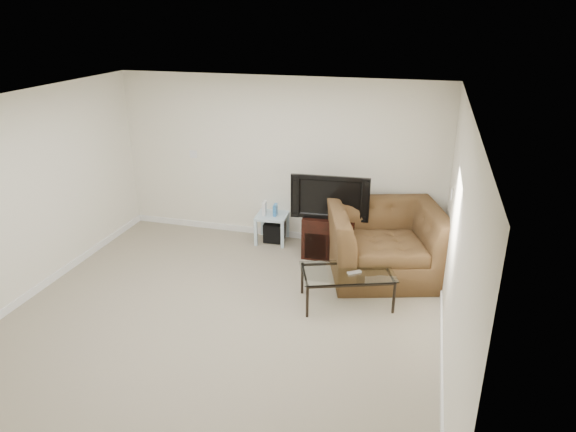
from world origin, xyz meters
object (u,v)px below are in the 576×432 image
(tv_stand, at_px, (330,235))
(subwoofer, at_px, (274,231))
(recliner, at_px, (385,231))
(television, at_px, (331,195))
(side_table, at_px, (272,228))
(coffee_table, at_px, (347,287))

(tv_stand, relative_size, subwoofer, 2.56)
(recliner, bearing_deg, subwoofer, 142.50)
(television, height_order, side_table, television)
(recliner, bearing_deg, coffee_table, -129.35)
(television, height_order, subwoofer, television)
(subwoofer, relative_size, recliner, 0.20)
(tv_stand, bearing_deg, side_table, 164.47)
(subwoofer, relative_size, coffee_table, 0.26)
(recliner, distance_m, coffee_table, 1.03)
(tv_stand, height_order, subwoofer, tv_stand)
(television, relative_size, coffee_table, 0.92)
(tv_stand, xyz_separation_m, subwoofer, (-0.92, 0.25, -0.15))
(tv_stand, distance_m, subwoofer, 0.97)
(tv_stand, xyz_separation_m, television, (0.00, -0.03, 0.63))
(subwoofer, xyz_separation_m, recliner, (1.74, -0.65, 0.48))
(side_table, bearing_deg, tv_stand, -13.61)
(tv_stand, relative_size, side_table, 1.61)
(side_table, bearing_deg, coffee_table, -46.85)
(television, height_order, coffee_table, television)
(tv_stand, relative_size, television, 0.73)
(subwoofer, height_order, coffee_table, coffee_table)
(side_table, distance_m, coffee_table, 2.06)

